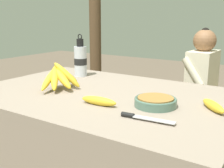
{
  "coord_description": "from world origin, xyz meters",
  "views": [
    {
      "loc": [
        0.84,
        -1.21,
        1.16
      ],
      "look_at": [
        0.02,
        0.05,
        0.8
      ],
      "focal_mm": 45.0,
      "sensor_mm": 36.0,
      "label": 1
    }
  ],
  "objects_px": {
    "loose_banana_front": "(99,101)",
    "seated_vendor": "(196,79)",
    "support_post_near": "(95,19)",
    "water_bottle": "(81,60)",
    "wooden_bench": "(168,102)",
    "knife": "(140,117)",
    "loose_banana_side": "(213,106)",
    "banana_bunch_green": "(133,84)",
    "banana_bunch_ripe": "(60,76)",
    "serving_bowl": "(155,101)"
  },
  "relations": [
    {
      "from": "banana_bunch_ripe",
      "to": "water_bottle",
      "type": "relative_size",
      "value": 1.06
    },
    {
      "from": "serving_bowl",
      "to": "support_post_near",
      "type": "distance_m",
      "value": 2.45
    },
    {
      "from": "loose_banana_side",
      "to": "support_post_near",
      "type": "distance_m",
      "value": 2.55
    },
    {
      "from": "serving_bowl",
      "to": "loose_banana_side",
      "type": "distance_m",
      "value": 0.25
    },
    {
      "from": "water_bottle",
      "to": "seated_vendor",
      "type": "relative_size",
      "value": 0.27
    },
    {
      "from": "seated_vendor",
      "to": "support_post_near",
      "type": "height_order",
      "value": "support_post_near"
    },
    {
      "from": "banana_bunch_ripe",
      "to": "serving_bowl",
      "type": "height_order",
      "value": "banana_bunch_ripe"
    },
    {
      "from": "loose_banana_front",
      "to": "seated_vendor",
      "type": "bearing_deg",
      "value": 88.73
    },
    {
      "from": "seated_vendor",
      "to": "banana_bunch_green",
      "type": "distance_m",
      "value": 0.67
    },
    {
      "from": "water_bottle",
      "to": "loose_banana_side",
      "type": "height_order",
      "value": "water_bottle"
    },
    {
      "from": "seated_vendor",
      "to": "support_post_near",
      "type": "bearing_deg",
      "value": -15.38
    },
    {
      "from": "loose_banana_front",
      "to": "seated_vendor",
      "type": "distance_m",
      "value": 1.45
    },
    {
      "from": "support_post_near",
      "to": "wooden_bench",
      "type": "bearing_deg",
      "value": -20.02
    },
    {
      "from": "loose_banana_front",
      "to": "loose_banana_side",
      "type": "height_order",
      "value": "same"
    },
    {
      "from": "water_bottle",
      "to": "banana_bunch_green",
      "type": "xyz_separation_m",
      "value": [
        -0.13,
        1.0,
        -0.38
      ]
    },
    {
      "from": "loose_banana_side",
      "to": "banana_bunch_green",
      "type": "height_order",
      "value": "loose_banana_side"
    },
    {
      "from": "loose_banana_side",
      "to": "banana_bunch_ripe",
      "type": "bearing_deg",
      "value": -173.7
    },
    {
      "from": "serving_bowl",
      "to": "support_post_near",
      "type": "height_order",
      "value": "support_post_near"
    },
    {
      "from": "loose_banana_front",
      "to": "seated_vendor",
      "type": "height_order",
      "value": "seated_vendor"
    },
    {
      "from": "water_bottle",
      "to": "support_post_near",
      "type": "bearing_deg",
      "value": 123.06
    },
    {
      "from": "loose_banana_front",
      "to": "banana_bunch_green",
      "type": "relative_size",
      "value": 0.63
    },
    {
      "from": "wooden_bench",
      "to": "seated_vendor",
      "type": "height_order",
      "value": "seated_vendor"
    },
    {
      "from": "support_post_near",
      "to": "loose_banana_front",
      "type": "bearing_deg",
      "value": -53.2
    },
    {
      "from": "knife",
      "to": "support_post_near",
      "type": "relative_size",
      "value": 0.1
    },
    {
      "from": "loose_banana_front",
      "to": "knife",
      "type": "distance_m",
      "value": 0.26
    },
    {
      "from": "water_bottle",
      "to": "seated_vendor",
      "type": "height_order",
      "value": "seated_vendor"
    },
    {
      "from": "loose_banana_front",
      "to": "banana_bunch_green",
      "type": "height_order",
      "value": "loose_banana_front"
    },
    {
      "from": "water_bottle",
      "to": "loose_banana_front",
      "type": "height_order",
      "value": "water_bottle"
    },
    {
      "from": "loose_banana_side",
      "to": "seated_vendor",
      "type": "bearing_deg",
      "value": 109.46
    },
    {
      "from": "water_bottle",
      "to": "wooden_bench",
      "type": "bearing_deg",
      "value": 75.95
    },
    {
      "from": "wooden_bench",
      "to": "seated_vendor",
      "type": "xyz_separation_m",
      "value": [
        0.27,
        -0.03,
        0.26
      ]
    },
    {
      "from": "banana_bunch_ripe",
      "to": "loose_banana_front",
      "type": "xyz_separation_m",
      "value": [
        0.36,
        -0.12,
        -0.05
      ]
    },
    {
      "from": "water_bottle",
      "to": "knife",
      "type": "height_order",
      "value": "water_bottle"
    },
    {
      "from": "loose_banana_front",
      "to": "loose_banana_side",
      "type": "distance_m",
      "value": 0.51
    },
    {
      "from": "banana_bunch_ripe",
      "to": "wooden_bench",
      "type": "relative_size",
      "value": 0.2
    },
    {
      "from": "serving_bowl",
      "to": "water_bottle",
      "type": "height_order",
      "value": "water_bottle"
    },
    {
      "from": "banana_bunch_ripe",
      "to": "water_bottle",
      "type": "bearing_deg",
      "value": 110.85
    },
    {
      "from": "banana_bunch_ripe",
      "to": "support_post_near",
      "type": "distance_m",
      "value": 2.09
    },
    {
      "from": "support_post_near",
      "to": "banana_bunch_green",
      "type": "bearing_deg",
      "value": -28.55
    },
    {
      "from": "knife",
      "to": "water_bottle",
      "type": "bearing_deg",
      "value": 139.53
    },
    {
      "from": "water_bottle",
      "to": "wooden_bench",
      "type": "height_order",
      "value": "water_bottle"
    },
    {
      "from": "banana_bunch_ripe",
      "to": "support_post_near",
      "type": "xyz_separation_m",
      "value": [
        -1.06,
        1.78,
        0.3
      ]
    },
    {
      "from": "loose_banana_front",
      "to": "wooden_bench",
      "type": "relative_size",
      "value": 0.12
    },
    {
      "from": "loose_banana_side",
      "to": "support_post_near",
      "type": "relative_size",
      "value": 0.07
    },
    {
      "from": "water_bottle",
      "to": "wooden_bench",
      "type": "relative_size",
      "value": 0.19
    },
    {
      "from": "wooden_bench",
      "to": "support_post_near",
      "type": "bearing_deg",
      "value": 159.98
    },
    {
      "from": "seated_vendor",
      "to": "water_bottle",
      "type": "bearing_deg",
      "value": 64.28
    },
    {
      "from": "banana_bunch_ripe",
      "to": "seated_vendor",
      "type": "distance_m",
      "value": 1.39
    },
    {
      "from": "water_bottle",
      "to": "loose_banana_front",
      "type": "xyz_separation_m",
      "value": [
        0.49,
        -0.46,
        -0.09
      ]
    },
    {
      "from": "loose_banana_front",
      "to": "banana_bunch_green",
      "type": "bearing_deg",
      "value": 112.95
    }
  ]
}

